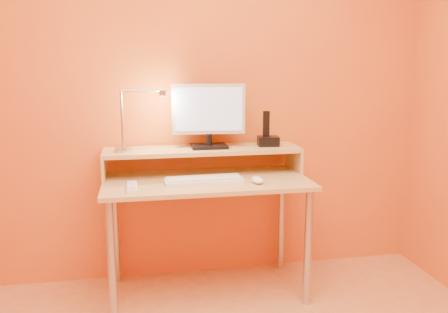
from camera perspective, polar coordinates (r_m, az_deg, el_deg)
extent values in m
cube|color=#D05321|center=(2.97, -3.19, 8.67)|extent=(3.00, 0.04, 2.50)
cylinder|color=#AFAFB7|center=(2.59, -13.67, -12.62)|extent=(0.04, 0.04, 0.69)
cylinder|color=#AFAFB7|center=(2.75, 10.29, -11.03)|extent=(0.04, 0.04, 0.69)
cylinder|color=#AFAFB7|center=(3.06, -13.22, -8.86)|extent=(0.04, 0.04, 0.69)
cylinder|color=#AFAFB7|center=(3.19, 7.08, -7.76)|extent=(0.04, 0.04, 0.69)
cube|color=tan|center=(2.74, -2.18, -3.05)|extent=(1.20, 0.60, 0.02)
cube|color=tan|center=(2.84, -14.52, -1.21)|extent=(0.02, 0.30, 0.14)
cube|color=tan|center=(3.00, 8.60, -0.33)|extent=(0.02, 0.30, 0.14)
cube|color=tan|center=(2.85, -2.66, 0.80)|extent=(1.20, 0.30, 0.02)
cube|color=black|center=(2.85, -1.86, 1.26)|extent=(0.22, 0.16, 0.02)
cylinder|color=black|center=(2.84, -1.87, 2.13)|extent=(0.04, 0.04, 0.07)
cube|color=silver|center=(2.83, -1.92, 5.87)|extent=(0.45, 0.07, 0.30)
cube|color=black|center=(2.85, -2.00, 5.91)|extent=(0.40, 0.05, 0.26)
cube|color=#ACC0E7|center=(2.81, -1.86, 5.83)|extent=(0.40, 0.04, 0.26)
cylinder|color=#AFAFB7|center=(2.79, -12.30, 0.86)|extent=(0.10, 0.10, 0.02)
cylinder|color=#AFAFB7|center=(2.76, -12.45, 4.48)|extent=(0.01, 0.01, 0.33)
cylinder|color=#AFAFB7|center=(2.75, -10.07, 7.99)|extent=(0.24, 0.01, 0.01)
cylinder|color=#AFAFB7|center=(2.75, -7.54, 7.76)|extent=(0.04, 0.04, 0.03)
cylinder|color=#FFEAC6|center=(2.75, -7.53, 7.43)|extent=(0.03, 0.03, 0.00)
cube|color=black|center=(2.93, 5.46, 1.89)|extent=(0.14, 0.11, 0.06)
cube|color=black|center=(2.91, 5.22, 4.03)|extent=(0.04, 0.03, 0.16)
cube|color=#2433F4|center=(2.89, 6.60, 1.76)|extent=(0.01, 0.00, 0.04)
cube|color=white|center=(2.65, -2.47, -2.99)|extent=(0.45, 0.15, 0.02)
ellipsoid|color=white|center=(2.64, 4.12, -2.88)|extent=(0.07, 0.12, 0.04)
cube|color=white|center=(2.57, -11.27, -3.71)|extent=(0.05, 0.20, 0.02)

